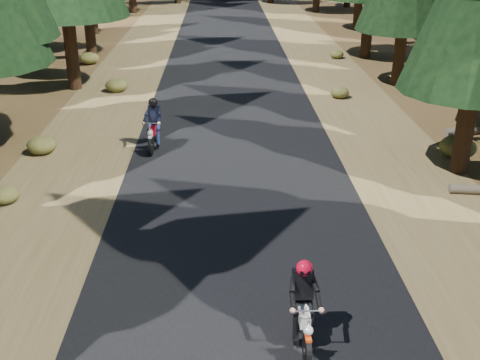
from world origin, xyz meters
name	(u,v)px	position (x,y,z in m)	size (l,w,h in m)	color
ground	(242,260)	(0.00, 0.00, 0.00)	(120.00, 120.00, 0.00)	#4B301B
road	(236,167)	(0.00, 5.00, 0.01)	(6.00, 100.00, 0.01)	black
shoulder_l	(69,169)	(-4.60, 5.00, 0.00)	(3.20, 100.00, 0.01)	brown
shoulder_r	(400,165)	(4.60, 5.00, 0.00)	(3.20, 100.00, 0.01)	brown
understory_shrubs	(284,133)	(1.54, 7.12, 0.27)	(15.74, 28.13, 0.63)	#474C1E
rider_lead	(303,319)	(0.86, -2.67, 0.49)	(0.49, 1.62, 1.44)	beige
rider_follow	(154,133)	(-2.40, 6.56, 0.51)	(0.62, 1.73, 1.52)	#A60B1A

